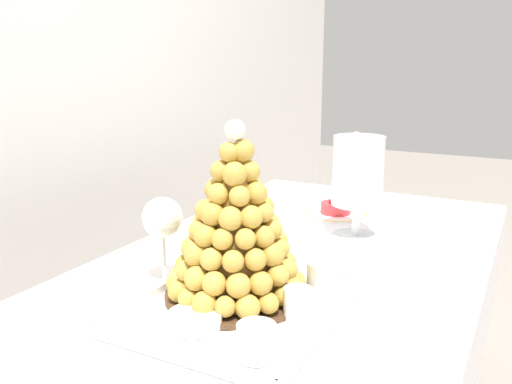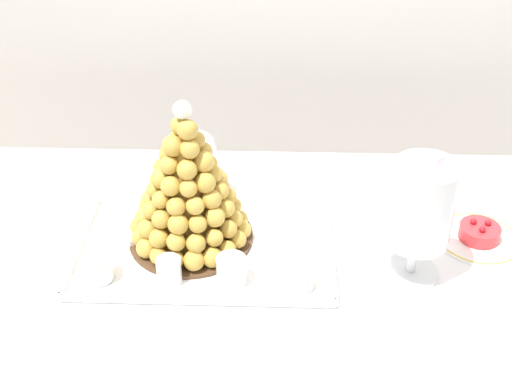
{
  "view_description": "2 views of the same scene",
  "coord_description": "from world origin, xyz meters",
  "px_view_note": "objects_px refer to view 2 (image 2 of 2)",
  "views": [
    {
      "loc": [
        -1.0,
        -0.45,
        1.17
      ],
      "look_at": [
        -0.08,
        0.03,
        0.91
      ],
      "focal_mm": 37.7,
      "sensor_mm": 36.0,
      "label": 1
    },
    {
      "loc": [
        -0.02,
        -1.09,
        1.62
      ],
      "look_at": [
        -0.05,
        0.01,
        0.86
      ],
      "focal_mm": 45.82,
      "sensor_mm": 36.0,
      "label": 2
    }
  ],
  "objects_px": {
    "dessert_cup_left": "(98,269)",
    "dessert_cup_mid_right": "(300,275)",
    "dessert_cup_mid_left": "(169,271)",
    "fruit_tart_plate": "(478,236)",
    "serving_tray": "(205,249)",
    "macaron_goblet": "(421,206)",
    "croquembouche": "(188,189)",
    "wine_glass": "(199,149)",
    "creme_brulee_ramekin": "(130,232)",
    "dessert_cup_centre": "(231,271)"
  },
  "relations": [
    {
      "from": "dessert_cup_left",
      "to": "dessert_cup_mid_right",
      "type": "distance_m",
      "value": 0.4
    },
    {
      "from": "dessert_cup_mid_left",
      "to": "fruit_tart_plate",
      "type": "distance_m",
      "value": 0.67
    },
    {
      "from": "serving_tray",
      "to": "macaron_goblet",
      "type": "distance_m",
      "value": 0.46
    },
    {
      "from": "croquembouche",
      "to": "fruit_tart_plate",
      "type": "height_order",
      "value": "croquembouche"
    },
    {
      "from": "dessert_cup_mid_right",
      "to": "wine_glass",
      "type": "distance_m",
      "value": 0.4
    },
    {
      "from": "creme_brulee_ramekin",
      "to": "fruit_tart_plate",
      "type": "distance_m",
      "value": 0.76
    },
    {
      "from": "dessert_cup_left",
      "to": "dessert_cup_mid_right",
      "type": "height_order",
      "value": "dessert_cup_mid_right"
    },
    {
      "from": "croquembouche",
      "to": "dessert_cup_mid_left",
      "type": "bearing_deg",
      "value": -101.05
    },
    {
      "from": "serving_tray",
      "to": "creme_brulee_ramekin",
      "type": "distance_m",
      "value": 0.17
    },
    {
      "from": "dessert_cup_mid_left",
      "to": "dessert_cup_centre",
      "type": "bearing_deg",
      "value": 1.27
    },
    {
      "from": "dessert_cup_centre",
      "to": "fruit_tart_plate",
      "type": "relative_size",
      "value": 0.33
    },
    {
      "from": "croquembouche",
      "to": "dessert_cup_left",
      "type": "height_order",
      "value": "croquembouche"
    },
    {
      "from": "serving_tray",
      "to": "wine_glass",
      "type": "distance_m",
      "value": 0.24
    },
    {
      "from": "creme_brulee_ramekin",
      "to": "fruit_tart_plate",
      "type": "bearing_deg",
      "value": 1.63
    },
    {
      "from": "dessert_cup_centre",
      "to": "dessert_cup_mid_right",
      "type": "bearing_deg",
      "value": -2.79
    },
    {
      "from": "dessert_cup_mid_right",
      "to": "fruit_tart_plate",
      "type": "distance_m",
      "value": 0.42
    },
    {
      "from": "macaron_goblet",
      "to": "wine_glass",
      "type": "distance_m",
      "value": 0.52
    },
    {
      "from": "serving_tray",
      "to": "fruit_tart_plate",
      "type": "bearing_deg",
      "value": 5.4
    },
    {
      "from": "creme_brulee_ramekin",
      "to": "macaron_goblet",
      "type": "height_order",
      "value": "macaron_goblet"
    },
    {
      "from": "dessert_cup_left",
      "to": "dessert_cup_mid_left",
      "type": "distance_m",
      "value": 0.14
    },
    {
      "from": "fruit_tart_plate",
      "to": "dessert_cup_centre",
      "type": "bearing_deg",
      "value": -163.29
    },
    {
      "from": "dessert_cup_left",
      "to": "dessert_cup_mid_left",
      "type": "bearing_deg",
      "value": -1.85
    },
    {
      "from": "serving_tray",
      "to": "creme_brulee_ramekin",
      "type": "height_order",
      "value": "creme_brulee_ramekin"
    },
    {
      "from": "creme_brulee_ramekin",
      "to": "macaron_goblet",
      "type": "relative_size",
      "value": 0.34
    },
    {
      "from": "dessert_cup_mid_right",
      "to": "fruit_tart_plate",
      "type": "height_order",
      "value": "dessert_cup_mid_right"
    },
    {
      "from": "serving_tray",
      "to": "macaron_goblet",
      "type": "height_order",
      "value": "macaron_goblet"
    },
    {
      "from": "dessert_cup_mid_right",
      "to": "macaron_goblet",
      "type": "relative_size",
      "value": 0.21
    },
    {
      "from": "croquembouche",
      "to": "fruit_tart_plate",
      "type": "bearing_deg",
      "value": 2.26
    },
    {
      "from": "creme_brulee_ramekin",
      "to": "macaron_goblet",
      "type": "xyz_separation_m",
      "value": [
        0.59,
        -0.09,
        0.15
      ]
    },
    {
      "from": "serving_tray",
      "to": "fruit_tart_plate",
      "type": "xyz_separation_m",
      "value": [
        0.59,
        0.06,
        0.01
      ]
    },
    {
      "from": "serving_tray",
      "to": "croquembouche",
      "type": "relative_size",
      "value": 1.64
    },
    {
      "from": "creme_brulee_ramekin",
      "to": "dessert_cup_mid_right",
      "type": "bearing_deg",
      "value": -21.46
    },
    {
      "from": "croquembouche",
      "to": "serving_tray",
      "type": "bearing_deg",
      "value": -43.24
    },
    {
      "from": "croquembouche",
      "to": "fruit_tart_plate",
      "type": "xyz_separation_m",
      "value": [
        0.62,
        0.02,
        -0.13
      ]
    },
    {
      "from": "dessert_cup_mid_right",
      "to": "creme_brulee_ramekin",
      "type": "xyz_separation_m",
      "value": [
        -0.36,
        0.14,
        -0.01
      ]
    },
    {
      "from": "dessert_cup_left",
      "to": "macaron_goblet",
      "type": "distance_m",
      "value": 0.64
    },
    {
      "from": "dessert_cup_mid_right",
      "to": "wine_glass",
      "type": "bearing_deg",
      "value": 126.39
    },
    {
      "from": "dessert_cup_left",
      "to": "dessert_cup_mid_right",
      "type": "relative_size",
      "value": 1.05
    },
    {
      "from": "dessert_cup_mid_right",
      "to": "macaron_goblet",
      "type": "distance_m",
      "value": 0.27
    },
    {
      "from": "wine_glass",
      "to": "dessert_cup_left",
      "type": "bearing_deg",
      "value": -120.19
    },
    {
      "from": "dessert_cup_mid_right",
      "to": "creme_brulee_ramekin",
      "type": "height_order",
      "value": "dessert_cup_mid_right"
    },
    {
      "from": "creme_brulee_ramekin",
      "to": "fruit_tart_plate",
      "type": "xyz_separation_m",
      "value": [
        0.76,
        0.02,
        -0.01
      ]
    },
    {
      "from": "serving_tray",
      "to": "dessert_cup_centre",
      "type": "height_order",
      "value": "dessert_cup_centre"
    },
    {
      "from": "serving_tray",
      "to": "dessert_cup_left",
      "type": "xyz_separation_m",
      "value": [
        -0.2,
        -0.1,
        0.03
      ]
    },
    {
      "from": "macaron_goblet",
      "to": "wine_glass",
      "type": "relative_size",
      "value": 1.53
    },
    {
      "from": "dessert_cup_mid_right",
      "to": "fruit_tart_plate",
      "type": "bearing_deg",
      "value": 22.85
    },
    {
      "from": "dessert_cup_mid_right",
      "to": "creme_brulee_ramekin",
      "type": "relative_size",
      "value": 0.63
    },
    {
      "from": "dessert_cup_centre",
      "to": "croquembouche",
      "type": "bearing_deg",
      "value": 125.81
    },
    {
      "from": "dessert_cup_mid_left",
      "to": "croquembouche",
      "type": "bearing_deg",
      "value": 78.95
    },
    {
      "from": "croquembouche",
      "to": "dessert_cup_mid_right",
      "type": "height_order",
      "value": "croquembouche"
    }
  ]
}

